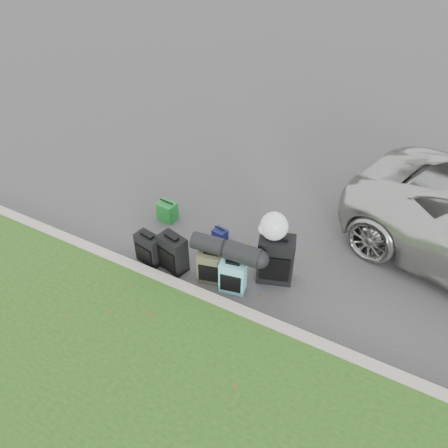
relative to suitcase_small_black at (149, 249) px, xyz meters
The scene contains 12 objects.
ground 1.27m from the suitcase_small_black, 32.43° to the left, with size 120.00×120.00×0.00m, color #383535.
curb 1.12m from the suitcase_small_black, 17.76° to the right, with size 120.00×0.18×0.15m, color #9E937F.
suitcase_small_black is the anchor object (origin of this frame).
suitcase_large_black_left 0.45m from the suitcase_small_black, ahead, with size 0.46×0.27×0.66m, color black.
suitcase_olive 1.13m from the suitcase_small_black, ahead, with size 0.41×0.26×0.56m, color #383724.
suitcase_teal 1.52m from the suitcase_small_black, ahead, with size 0.40×0.24×0.56m, color #51A1AA.
suitcase_large_black_right 2.10m from the suitcase_small_black, 17.25° to the left, with size 0.56×0.34×0.84m, color black.
tote_green 1.16m from the suitcase_small_black, 109.28° to the left, with size 0.32×0.26×0.37m, color #197326.
tote_navy 1.28m from the suitcase_small_black, 51.49° to the left, with size 0.24×0.19×0.26m, color #16194F.
duffel_left 1.14m from the suitcase_small_black, ahead, with size 0.27×0.27×0.51m, color black.
duffel_right 1.70m from the suitcase_small_black, ahead, with size 0.30×0.30×0.54m, color black.
trash_bag 2.16m from the suitcase_small_black, 18.13° to the left, with size 0.43×0.43×0.43m, color white.
Camera 1 is at (2.60, -4.79, 5.15)m, focal length 35.00 mm.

